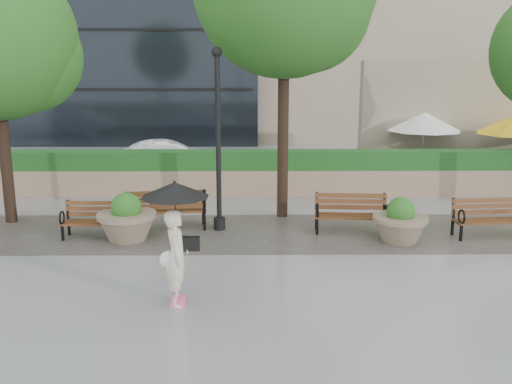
{
  "coord_description": "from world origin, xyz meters",
  "views": [
    {
      "loc": [
        0.67,
        -9.97,
        3.98
      ],
      "look_at": [
        0.78,
        2.55,
        1.1
      ],
      "focal_mm": 40.0,
      "sensor_mm": 36.0,
      "label": 1
    }
  ],
  "objects_px": {
    "bench_4": "(489,226)",
    "planter_right": "(400,225)",
    "bench_1": "(98,228)",
    "pedestrian": "(176,231)",
    "car_right": "(170,158)",
    "lamppost": "(218,152)",
    "bench_3": "(351,222)",
    "planter_left": "(127,222)",
    "bench_2": "(167,217)"
  },
  "relations": [
    {
      "from": "planter_left",
      "to": "planter_right",
      "type": "bearing_deg",
      "value": -1.52
    },
    {
      "from": "car_right",
      "to": "planter_right",
      "type": "bearing_deg",
      "value": -155.24
    },
    {
      "from": "car_right",
      "to": "pedestrian",
      "type": "distance_m",
      "value": 11.17
    },
    {
      "from": "bench_4",
      "to": "lamppost",
      "type": "xyz_separation_m",
      "value": [
        -6.26,
        0.67,
        1.64
      ]
    },
    {
      "from": "planter_right",
      "to": "lamppost",
      "type": "height_order",
      "value": "lamppost"
    },
    {
      "from": "pedestrian",
      "to": "bench_3",
      "type": "bearing_deg",
      "value": -47.62
    },
    {
      "from": "bench_1",
      "to": "car_right",
      "type": "height_order",
      "value": "car_right"
    },
    {
      "from": "planter_right",
      "to": "car_right",
      "type": "height_order",
      "value": "car_right"
    },
    {
      "from": "bench_3",
      "to": "planter_right",
      "type": "height_order",
      "value": "planter_right"
    },
    {
      "from": "bench_1",
      "to": "car_right",
      "type": "distance_m",
      "value": 7.44
    },
    {
      "from": "lamppost",
      "to": "car_right",
      "type": "xyz_separation_m",
      "value": [
        -2.12,
        6.75,
        -1.28
      ]
    },
    {
      "from": "bench_1",
      "to": "bench_4",
      "type": "height_order",
      "value": "bench_4"
    },
    {
      "from": "bench_4",
      "to": "pedestrian",
      "type": "bearing_deg",
      "value": -156.62
    },
    {
      "from": "planter_right",
      "to": "pedestrian",
      "type": "relative_size",
      "value": 0.59
    },
    {
      "from": "car_right",
      "to": "planter_left",
      "type": "bearing_deg",
      "value": 166.46
    },
    {
      "from": "lamppost",
      "to": "pedestrian",
      "type": "bearing_deg",
      "value": -96.26
    },
    {
      "from": "bench_2",
      "to": "planter_right",
      "type": "bearing_deg",
      "value": 161.25
    },
    {
      "from": "bench_3",
      "to": "bench_4",
      "type": "height_order",
      "value": "bench_3"
    },
    {
      "from": "bench_3",
      "to": "pedestrian",
      "type": "height_order",
      "value": "pedestrian"
    },
    {
      "from": "bench_2",
      "to": "bench_4",
      "type": "xyz_separation_m",
      "value": [
        7.54,
        -0.72,
        -0.04
      ]
    },
    {
      "from": "bench_4",
      "to": "planter_right",
      "type": "height_order",
      "value": "planter_right"
    },
    {
      "from": "bench_2",
      "to": "planter_left",
      "type": "distance_m",
      "value": 1.16
    },
    {
      "from": "bench_3",
      "to": "pedestrian",
      "type": "bearing_deg",
      "value": -128.1
    },
    {
      "from": "planter_right",
      "to": "pedestrian",
      "type": "xyz_separation_m",
      "value": [
        -4.58,
        -3.3,
        0.86
      ]
    },
    {
      "from": "planter_right",
      "to": "lamppost",
      "type": "bearing_deg",
      "value": 166.59
    },
    {
      "from": "lamppost",
      "to": "car_right",
      "type": "height_order",
      "value": "lamppost"
    },
    {
      "from": "bench_1",
      "to": "pedestrian",
      "type": "relative_size",
      "value": 0.76
    },
    {
      "from": "bench_4",
      "to": "planter_left",
      "type": "bearing_deg",
      "value": 176.21
    },
    {
      "from": "bench_3",
      "to": "bench_1",
      "type": "bearing_deg",
      "value": -172.42
    },
    {
      "from": "bench_1",
      "to": "planter_right",
      "type": "distance_m",
      "value": 6.88
    },
    {
      "from": "lamppost",
      "to": "car_right",
      "type": "bearing_deg",
      "value": 107.45
    },
    {
      "from": "bench_3",
      "to": "bench_4",
      "type": "bearing_deg",
      "value": -3.27
    },
    {
      "from": "bench_2",
      "to": "car_right",
      "type": "height_order",
      "value": "car_right"
    },
    {
      "from": "bench_4",
      "to": "car_right",
      "type": "distance_m",
      "value": 11.2
    },
    {
      "from": "bench_4",
      "to": "lamppost",
      "type": "distance_m",
      "value": 6.51
    },
    {
      "from": "bench_4",
      "to": "lamppost",
      "type": "bearing_deg",
      "value": 169.09
    },
    {
      "from": "pedestrian",
      "to": "lamppost",
      "type": "bearing_deg",
      "value": -11.92
    },
    {
      "from": "planter_left",
      "to": "bench_3",
      "type": "bearing_deg",
      "value": 5.97
    },
    {
      "from": "bench_3",
      "to": "lamppost",
      "type": "bearing_deg",
      "value": 178.83
    },
    {
      "from": "bench_4",
      "to": "planter_right",
      "type": "xyz_separation_m",
      "value": [
        -2.15,
        -0.31,
        0.14
      ]
    },
    {
      "from": "bench_2",
      "to": "pedestrian",
      "type": "distance_m",
      "value": 4.5
    },
    {
      "from": "car_right",
      "to": "bench_3",
      "type": "bearing_deg",
      "value": -157.35
    },
    {
      "from": "bench_2",
      "to": "bench_4",
      "type": "height_order",
      "value": "bench_2"
    },
    {
      "from": "planter_left",
      "to": "car_right",
      "type": "relative_size",
      "value": 0.35
    },
    {
      "from": "bench_1",
      "to": "bench_3",
      "type": "xyz_separation_m",
      "value": [
        5.89,
        0.38,
        0.02
      ]
    },
    {
      "from": "pedestrian",
      "to": "bench_4",
      "type": "bearing_deg",
      "value": -67.46
    },
    {
      "from": "planter_right",
      "to": "bench_1",
      "type": "bearing_deg",
      "value": 177.31
    },
    {
      "from": "planter_left",
      "to": "planter_right",
      "type": "relative_size",
      "value": 1.08
    },
    {
      "from": "bench_2",
      "to": "car_right",
      "type": "bearing_deg",
      "value": -90.77
    },
    {
      "from": "bench_2",
      "to": "car_right",
      "type": "relative_size",
      "value": 0.52
    }
  ]
}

